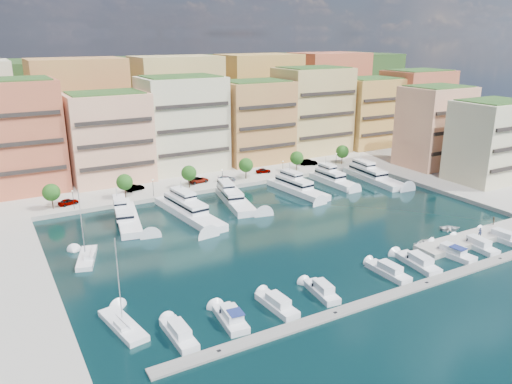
# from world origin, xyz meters

# --- Properties ---
(ground) EXTENTS (400.00, 400.00, 0.00)m
(ground) POSITION_xyz_m (0.00, 0.00, 0.00)
(ground) COLOR black
(ground) RESTS_ON ground
(north_quay) EXTENTS (220.00, 64.00, 2.00)m
(north_quay) POSITION_xyz_m (0.00, 62.00, 0.00)
(north_quay) COLOR #9E998E
(north_quay) RESTS_ON ground
(hillside) EXTENTS (240.00, 40.00, 58.00)m
(hillside) POSITION_xyz_m (0.00, 110.00, 0.00)
(hillside) COLOR #1B3917
(hillside) RESTS_ON ground
(south_pontoon) EXTENTS (72.00, 2.20, 0.35)m
(south_pontoon) POSITION_xyz_m (-3.00, -30.00, 0.00)
(south_pontoon) COLOR gray
(south_pontoon) RESTS_ON ground
(finger_pier) EXTENTS (32.00, 5.00, 2.00)m
(finger_pier) POSITION_xyz_m (30.00, -22.00, 0.00)
(finger_pier) COLOR #9E998E
(finger_pier) RESTS_ON ground
(apartment_1) EXTENTS (20.00, 16.50, 26.80)m
(apartment_1) POSITION_xyz_m (-44.00, 51.99, 14.31)
(apartment_1) COLOR #C35B41
(apartment_1) RESTS_ON north_quay
(apartment_2) EXTENTS (20.00, 15.50, 22.80)m
(apartment_2) POSITION_xyz_m (-23.00, 49.99, 12.31)
(apartment_2) COLOR #F3B387
(apartment_2) RESTS_ON north_quay
(apartment_3) EXTENTS (22.00, 16.50, 25.80)m
(apartment_3) POSITION_xyz_m (-2.00, 51.99, 13.81)
(apartment_3) COLOR beige
(apartment_3) RESTS_ON north_quay
(apartment_4) EXTENTS (20.00, 15.50, 23.80)m
(apartment_4) POSITION_xyz_m (20.00, 49.99, 12.81)
(apartment_4) COLOR #BF9047
(apartment_4) RESTS_ON north_quay
(apartment_5) EXTENTS (22.00, 16.50, 26.80)m
(apartment_5) POSITION_xyz_m (42.00, 51.99, 14.31)
(apartment_5) COLOR #D5B770
(apartment_5) RESTS_ON north_quay
(apartment_6) EXTENTS (20.00, 15.50, 22.80)m
(apartment_6) POSITION_xyz_m (64.00, 49.99, 12.31)
(apartment_6) COLOR #C68F48
(apartment_6) RESTS_ON north_quay
(apartment_7) EXTENTS (22.00, 16.50, 24.80)m
(apartment_7) POSITION_xyz_m (84.00, 47.99, 13.31)
(apartment_7) COLOR #C35B41
(apartment_7) RESTS_ON north_quay
(apartment_east_a) EXTENTS (18.00, 14.50, 22.80)m
(apartment_east_a) POSITION_xyz_m (62.00, 19.99, 12.31)
(apartment_east_a) COLOR #F3B387
(apartment_east_a) RESTS_ON east_quay
(apartment_east_b) EXTENTS (18.00, 14.50, 20.80)m
(apartment_east_b) POSITION_xyz_m (62.00, 1.99, 11.31)
(apartment_east_b) COLOR beige
(apartment_east_b) RESTS_ON east_quay
(backblock_1) EXTENTS (26.00, 18.00, 30.00)m
(backblock_1) POSITION_xyz_m (-25.00, 74.00, 16.00)
(backblock_1) COLOR #BF9047
(backblock_1) RESTS_ON north_quay
(backblock_2) EXTENTS (26.00, 18.00, 30.00)m
(backblock_2) POSITION_xyz_m (5.00, 74.00, 16.00)
(backblock_2) COLOR #D5B770
(backblock_2) RESTS_ON north_quay
(backblock_3) EXTENTS (26.00, 18.00, 30.00)m
(backblock_3) POSITION_xyz_m (35.00, 74.00, 16.00)
(backblock_3) COLOR #C68F48
(backblock_3) RESTS_ON north_quay
(backblock_4) EXTENTS (26.00, 18.00, 30.00)m
(backblock_4) POSITION_xyz_m (65.00, 74.00, 16.00)
(backblock_4) COLOR #C35B41
(backblock_4) RESTS_ON north_quay
(tree_0) EXTENTS (3.80, 3.80, 5.65)m
(tree_0) POSITION_xyz_m (-40.00, 33.50, 4.74)
(tree_0) COLOR #473323
(tree_0) RESTS_ON north_quay
(tree_1) EXTENTS (3.80, 3.80, 5.65)m
(tree_1) POSITION_xyz_m (-24.00, 33.50, 4.74)
(tree_1) COLOR #473323
(tree_1) RESTS_ON north_quay
(tree_2) EXTENTS (3.80, 3.80, 5.65)m
(tree_2) POSITION_xyz_m (-8.00, 33.50, 4.74)
(tree_2) COLOR #473323
(tree_2) RESTS_ON north_quay
(tree_3) EXTENTS (3.80, 3.80, 5.65)m
(tree_3) POSITION_xyz_m (8.00, 33.50, 4.74)
(tree_3) COLOR #473323
(tree_3) RESTS_ON north_quay
(tree_4) EXTENTS (3.80, 3.80, 5.65)m
(tree_4) POSITION_xyz_m (24.00, 33.50, 4.74)
(tree_4) COLOR #473323
(tree_4) RESTS_ON north_quay
(tree_5) EXTENTS (3.80, 3.80, 5.65)m
(tree_5) POSITION_xyz_m (40.00, 33.50, 4.74)
(tree_5) COLOR #473323
(tree_5) RESTS_ON north_quay
(lamppost_0) EXTENTS (0.30, 0.30, 4.20)m
(lamppost_0) POSITION_xyz_m (-36.00, 31.20, 3.83)
(lamppost_0) COLOR black
(lamppost_0) RESTS_ON north_quay
(lamppost_1) EXTENTS (0.30, 0.30, 4.20)m
(lamppost_1) POSITION_xyz_m (-18.00, 31.20, 3.83)
(lamppost_1) COLOR black
(lamppost_1) RESTS_ON north_quay
(lamppost_2) EXTENTS (0.30, 0.30, 4.20)m
(lamppost_2) POSITION_xyz_m (0.00, 31.20, 3.83)
(lamppost_2) COLOR black
(lamppost_2) RESTS_ON north_quay
(lamppost_3) EXTENTS (0.30, 0.30, 4.20)m
(lamppost_3) POSITION_xyz_m (18.00, 31.20, 3.83)
(lamppost_3) COLOR black
(lamppost_3) RESTS_ON north_quay
(lamppost_4) EXTENTS (0.30, 0.30, 4.20)m
(lamppost_4) POSITION_xyz_m (36.00, 31.20, 3.83)
(lamppost_4) COLOR black
(lamppost_4) RESTS_ON north_quay
(yacht_1) EXTENTS (7.60, 19.51, 7.30)m
(yacht_1) POSITION_xyz_m (-27.45, 20.22, 1.09)
(yacht_1) COLOR white
(yacht_1) RESTS_ON ground
(yacht_2) EXTENTS (7.38, 24.63, 7.30)m
(yacht_2) POSITION_xyz_m (-14.92, 17.89, 1.21)
(yacht_2) COLOR white
(yacht_2) RESTS_ON ground
(yacht_3) EXTENTS (7.93, 19.75, 7.30)m
(yacht_3) POSITION_xyz_m (-2.48, 20.18, 1.21)
(yacht_3) COLOR white
(yacht_3) RESTS_ON ground
(yacht_4) EXTENTS (6.59, 19.68, 7.30)m
(yacht_4) POSITION_xyz_m (14.86, 20.11, 1.09)
(yacht_4) COLOR white
(yacht_4) RESTS_ON ground
(yacht_5) EXTENTS (4.64, 15.75, 7.30)m
(yacht_5) POSITION_xyz_m (27.37, 21.84, 1.21)
(yacht_5) COLOR white
(yacht_5) RESTS_ON ground
(yacht_6) EXTENTS (6.44, 21.63, 7.30)m
(yacht_6) POSITION_xyz_m (38.65, 19.23, 1.21)
(yacht_6) COLOR white
(yacht_6) RESTS_ON ground
(cruiser_0) EXTENTS (2.57, 8.10, 2.55)m
(cruiser_0) POSITION_xyz_m (-33.12, -24.59, 0.55)
(cruiser_0) COLOR white
(cruiser_0) RESTS_ON ground
(cruiser_1) EXTENTS (3.41, 7.66, 2.66)m
(cruiser_1) POSITION_xyz_m (-25.64, -24.60, 0.57)
(cruiser_1) COLOR white
(cruiser_1) RESTS_ON ground
(cruiser_2) EXTENTS (2.95, 8.11, 2.55)m
(cruiser_2) POSITION_xyz_m (-18.22, -24.59, 0.55)
(cruiser_2) COLOR white
(cruiser_2) RESTS_ON ground
(cruiser_3) EXTENTS (3.16, 7.56, 2.55)m
(cruiser_3) POSITION_xyz_m (-10.30, -24.58, 0.55)
(cruiser_3) COLOR white
(cruiser_3) RESTS_ON ground
(cruiser_5) EXTENTS (2.71, 8.33, 2.55)m
(cruiser_5) POSITION_xyz_m (3.10, -24.59, 0.55)
(cruiser_5) COLOR white
(cruiser_5) RESTS_ON ground
(cruiser_6) EXTENTS (3.75, 9.01, 2.55)m
(cruiser_6) POSITION_xyz_m (9.87, -24.60, 0.55)
(cruiser_6) COLOR white
(cruiser_6) RESTS_ON ground
(cruiser_7) EXTENTS (3.82, 8.93, 2.66)m
(cruiser_7) POSITION_xyz_m (18.03, -24.61, 0.57)
(cruiser_7) COLOR white
(cruiser_7) RESTS_ON ground
(cruiser_8) EXTENTS (3.14, 8.71, 2.55)m
(cruiser_8) POSITION_xyz_m (24.79, -24.59, 0.55)
(cruiser_8) COLOR white
(cruiser_8) RESTS_ON ground
(cruiser_9) EXTENTS (2.87, 8.55, 2.55)m
(cruiser_9) POSITION_xyz_m (31.94, -24.59, 0.55)
(cruiser_9) COLOR white
(cruiser_9) RESTS_ON ground
(sailboat_2) EXTENTS (5.39, 9.69, 13.20)m
(sailboat_2) POSITION_xyz_m (-38.65, 5.22, 0.31)
(sailboat_2) COLOR white
(sailboat_2) RESTS_ON ground
(sailboat_0) EXTENTS (4.49, 10.35, 13.20)m
(sailboat_0) POSITION_xyz_m (-38.82, -18.76, 0.31)
(sailboat_0) COLOR white
(sailboat_0) RESTS_ON ground
(tender_2) EXTENTS (4.85, 4.28, 0.83)m
(tender_2) POSITION_xyz_m (27.81, -16.21, 0.42)
(tender_2) COLOR silver
(tender_2) RESTS_ON ground
(tender_1) EXTENTS (1.43, 1.25, 0.72)m
(tender_1) POSITION_xyz_m (27.08, -16.42, 0.36)
(tender_1) COLOR beige
(tender_1) RESTS_ON ground
(tender_0) EXTENTS (4.91, 4.02, 0.89)m
(tender_0) POSITION_xyz_m (17.59, -18.98, 0.44)
(tender_0) COLOR white
(tender_0) RESTS_ON ground
(tender_3) EXTENTS (1.93, 1.78, 0.85)m
(tender_3) POSITION_xyz_m (36.98, -19.00, 0.42)
(tender_3) COLOR beige
(tender_3) RESTS_ON ground
(car_0) EXTENTS (4.68, 2.81, 1.49)m
(car_0) POSITION_xyz_m (-36.64, 34.47, 1.75)
(car_0) COLOR gray
(car_0) RESTS_ON north_quay
(car_1) EXTENTS (4.88, 2.58, 1.53)m
(car_1) POSITION_xyz_m (-20.60, 37.62, 1.76)
(car_1) COLOR gray
(car_1) RESTS_ON north_quay
(car_2) EXTENTS (5.57, 3.04, 1.48)m
(car_2) POSITION_xyz_m (-4.31, 36.31, 1.74)
(car_2) COLOR gray
(car_2) RESTS_ON north_quay
(car_3) EXTENTS (5.02, 3.38, 1.35)m
(car_3) POSITION_xyz_m (2.62, 34.15, 1.67)
(car_3) COLOR gray
(car_3) RESTS_ON north_quay
(car_4) EXTENTS (4.29, 2.28, 1.39)m
(car_4) POSITION_xyz_m (14.90, 36.29, 1.69)
(car_4) COLOR gray
(car_4) RESTS_ON north_quay
(car_5) EXTENTS (5.39, 3.43, 1.68)m
(car_5) POSITION_xyz_m (30.81, 37.29, 1.84)
(car_5) COLOR gray
(car_5) RESTS_ON north_quay
(person_0) EXTENTS (0.68, 0.77, 1.76)m
(person_0) POSITION_xyz_m (27.92, -22.74, 1.88)
(person_0) COLOR navy
(person_0) RESTS_ON finger_pier
(person_1) EXTENTS (1.01, 0.95, 1.65)m
(person_1) POSITION_xyz_m (35.52, -20.00, 1.83)
(person_1) COLOR brown
(person_1) RESTS_ON finger_pier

